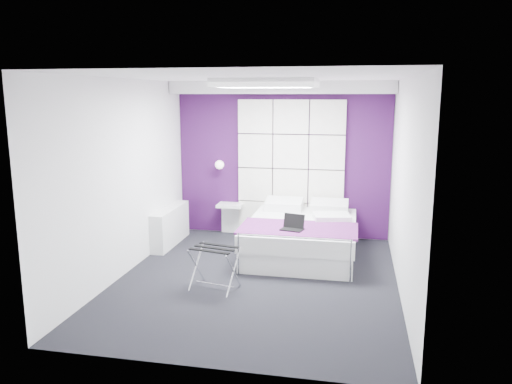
# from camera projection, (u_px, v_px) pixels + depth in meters

# --- Properties ---
(floor) EXTENTS (4.40, 4.40, 0.00)m
(floor) POSITION_uv_depth(u_px,v_px,m) (257.00, 280.00, 6.55)
(floor) COLOR black
(floor) RESTS_ON ground
(ceiling) EXTENTS (4.40, 4.40, 0.00)m
(ceiling) POSITION_uv_depth(u_px,v_px,m) (257.00, 77.00, 6.05)
(ceiling) COLOR white
(ceiling) RESTS_ON wall_back
(wall_back) EXTENTS (3.60, 0.00, 3.60)m
(wall_back) POSITION_uv_depth(u_px,v_px,m) (282.00, 160.00, 8.41)
(wall_back) COLOR white
(wall_back) RESTS_ON floor
(wall_left) EXTENTS (0.00, 4.40, 4.40)m
(wall_left) POSITION_uv_depth(u_px,v_px,m) (125.00, 178.00, 6.64)
(wall_left) COLOR white
(wall_left) RESTS_ON floor
(wall_right) EXTENTS (0.00, 4.40, 4.40)m
(wall_right) POSITION_uv_depth(u_px,v_px,m) (405.00, 188.00, 5.95)
(wall_right) COLOR white
(wall_right) RESTS_ON floor
(accent_wall) EXTENTS (3.58, 0.02, 2.58)m
(accent_wall) POSITION_uv_depth(u_px,v_px,m) (282.00, 160.00, 8.40)
(accent_wall) COLOR #350E3E
(accent_wall) RESTS_ON wall_back
(soffit) EXTENTS (3.58, 0.50, 0.20)m
(soffit) POSITION_uv_depth(u_px,v_px,m) (281.00, 88.00, 7.94)
(soffit) COLOR silver
(soffit) RESTS_ON wall_back
(headboard) EXTENTS (1.80, 0.08, 2.30)m
(headboard) POSITION_uv_depth(u_px,v_px,m) (291.00, 169.00, 8.35)
(headboard) COLOR silver
(headboard) RESTS_ON wall_back
(skylight) EXTENTS (1.36, 0.86, 0.12)m
(skylight) POSITION_uv_depth(u_px,v_px,m) (266.00, 82.00, 6.63)
(skylight) COLOR white
(skylight) RESTS_ON ceiling
(wall_lamp) EXTENTS (0.15, 0.15, 0.15)m
(wall_lamp) POSITION_uv_depth(u_px,v_px,m) (220.00, 164.00, 8.50)
(wall_lamp) COLOR white
(wall_lamp) RESTS_ON wall_back
(radiator) EXTENTS (0.22, 1.20, 0.60)m
(radiator) POSITION_uv_depth(u_px,v_px,m) (170.00, 226.00, 8.07)
(radiator) COLOR silver
(radiator) RESTS_ON floor
(bed) EXTENTS (1.64, 1.98, 0.70)m
(bed) POSITION_uv_depth(u_px,v_px,m) (302.00, 236.00, 7.51)
(bed) COLOR silver
(bed) RESTS_ON floor
(nightstand) EXTENTS (0.43, 0.33, 0.05)m
(nightstand) POSITION_uv_depth(u_px,v_px,m) (230.00, 205.00, 8.56)
(nightstand) COLOR silver
(nightstand) RESTS_ON wall_back
(luggage_rack) EXTENTS (0.54, 0.40, 0.53)m
(luggage_rack) POSITION_uv_depth(u_px,v_px,m) (215.00, 268.00, 6.20)
(luggage_rack) COLOR silver
(luggage_rack) RESTS_ON floor
(laptop) EXTENTS (0.30, 0.21, 0.22)m
(laptop) POSITION_uv_depth(u_px,v_px,m) (292.00, 226.00, 6.88)
(laptop) COLOR black
(laptop) RESTS_ON bed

